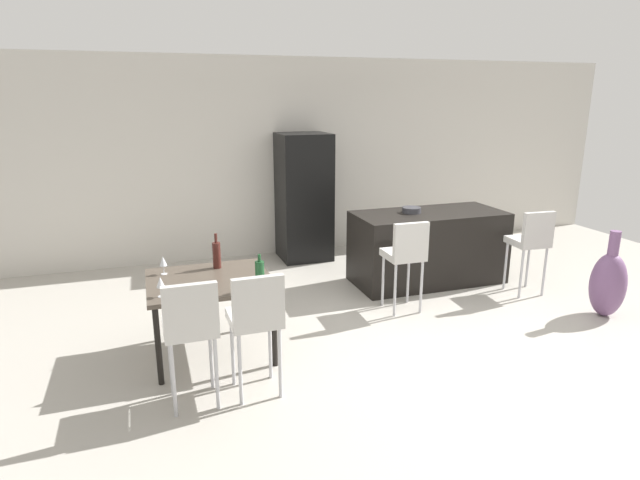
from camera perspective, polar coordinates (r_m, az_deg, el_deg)
The scene contains 15 objects.
ground_plane at distance 5.81m, azimuth 10.66°, elevation -8.78°, with size 10.00×10.00×0.00m, color #ADA89E.
back_wall at distance 8.18m, azimuth 0.53°, elevation 9.07°, with size 10.00×0.12×2.90m, color beige.
kitchen_island at distance 6.93m, azimuth 11.61°, elevation -0.76°, with size 1.93×0.86×0.92m, color black.
bar_chair_left at distance 5.83m, azimuth 9.30°, elevation -1.29°, with size 0.41×0.41×1.05m.
bar_chair_middle at distance 6.76m, azimuth 21.95°, elevation 0.10°, with size 0.43×0.43×1.05m.
dining_table at distance 4.93m, azimuth -11.87°, elevation -4.94°, with size 1.11×0.97×0.74m.
dining_chair_near at distance 4.11m, azimuth -13.88°, elevation -8.81°, with size 0.40×0.40×1.05m.
dining_chair_far at distance 4.17m, azimuth -6.97°, elevation -8.09°, with size 0.41×0.41×1.05m.
wine_bottle_corner at distance 4.53m, azimuth -6.55°, elevation -3.80°, with size 0.08×0.08×0.32m.
wine_bottle_inner at distance 5.15m, azimuth -11.16°, elevation -1.56°, with size 0.08×0.08×0.35m.
wine_glass_left at distance 5.10m, azimuth -16.67°, elevation -2.25°, with size 0.07×0.07×0.17m.
wine_glass_middle at distance 4.54m, azimuth -16.94°, elevation -4.45°, with size 0.07×0.07×0.17m.
refrigerator at distance 7.70m, azimuth -1.76°, elevation 4.67°, with size 0.72×0.68×1.84m, color black.
fruit_bowl at distance 6.75m, azimuth 9.91°, elevation 3.23°, with size 0.24×0.24×0.07m, color #333338.
floor_vase at distance 6.55m, azimuth 28.79°, elevation -4.17°, with size 0.37×0.37×0.97m.
Camera 1 is at (-2.67, -4.59, 2.35)m, focal length 29.48 mm.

